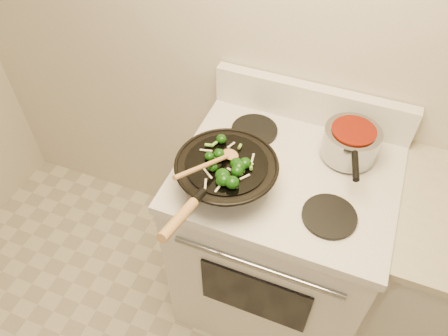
% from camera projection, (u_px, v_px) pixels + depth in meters
% --- Properties ---
extents(stove, '(0.78, 0.67, 1.08)m').
position_uv_depth(stove, '(277.00, 239.00, 1.90)').
color(stove, white).
rests_on(stove, ground).
extents(wok, '(0.35, 0.57, 0.23)m').
position_uv_depth(wok, '(226.00, 173.00, 1.46)').
color(wok, black).
rests_on(wok, stove).
extents(stirfry, '(0.20, 0.23, 0.04)m').
position_uv_depth(stirfry, '(228.00, 169.00, 1.39)').
color(stirfry, '#0D3408').
rests_on(stirfry, wok).
extents(wooden_spoon, '(0.13, 0.26, 0.10)m').
position_uv_depth(wooden_spoon, '(215.00, 161.00, 1.38)').
color(wooden_spoon, '#AC7B44').
rests_on(wooden_spoon, wok).
extents(saucepan, '(0.20, 0.32, 0.12)m').
position_uv_depth(saucepan, '(351.00, 142.00, 1.56)').
color(saucepan, gray).
rests_on(saucepan, stove).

